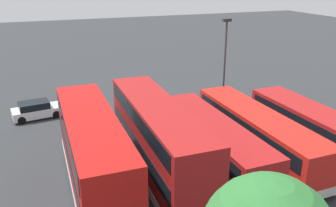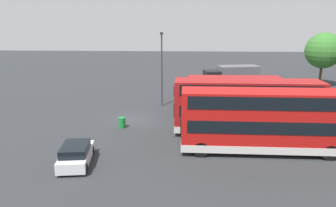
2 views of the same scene
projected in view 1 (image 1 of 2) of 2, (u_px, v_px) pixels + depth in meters
The scene contains 9 objects.
ground_plane at pixel (157, 111), 31.24m from camera, with size 140.00×140.00×0.00m, color #2D3033.
bus_single_deck_near_end at pixel (313, 129), 23.86m from camera, with size 2.75×10.76×2.95m.
bus_single_deck_second at pixel (257, 132), 23.33m from camera, with size 2.69×12.02×2.95m.
bus_single_deck_third at pixel (212, 141), 22.05m from camera, with size 2.73×11.13×2.95m.
bus_double_decker_fourth at pixel (158, 139), 20.49m from camera, with size 2.76×11.99×4.55m.
bus_double_decker_fifth at pixel (93, 153), 18.85m from camera, with size 2.71×11.64×4.55m.
car_hatchback_silver at pixel (36, 110), 29.67m from camera, with size 4.14×2.31×1.43m.
lamp_post_tall at pixel (225, 60), 29.29m from camera, with size 0.70×0.30×8.07m.
waste_bin_yellow at pixel (127, 107), 30.83m from camera, with size 0.60×0.60×0.95m, color #197F33.
Camera 1 is at (9.53, 27.48, 11.46)m, focal length 37.92 mm.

